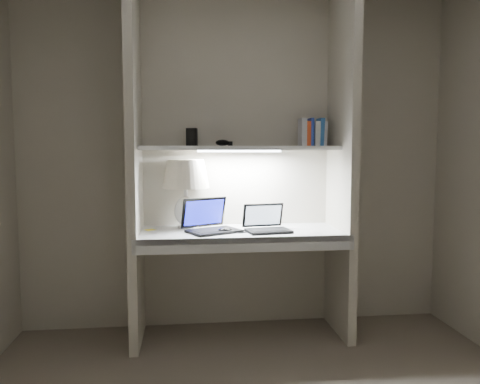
{
  "coord_description": "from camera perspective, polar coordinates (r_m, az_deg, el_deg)",
  "views": [
    {
      "loc": [
        -0.39,
        -2.02,
        1.33
      ],
      "look_at": [
        -0.03,
        1.05,
        1.06
      ],
      "focal_mm": 35.0,
      "sensor_mm": 36.0,
      "label": 1
    }
  ],
  "objects": [
    {
      "name": "laptop_netbook",
      "position": [
        3.28,
        3.24,
        -4.04
      ],
      "size": [
        0.33,
        0.3,
        0.19
      ],
      "rotation": [
        0.0,
        0.0,
        0.16
      ],
      "color": "black",
      "rests_on": "desk"
    },
    {
      "name": "strip_light",
      "position": [
        3.36,
        -0.08,
        5.01
      ],
      "size": [
        0.6,
        0.04,
        0.02
      ],
      "primitive_type": "cube",
      "color": "white",
      "rests_on": "shelf"
    },
    {
      "name": "speaker",
      "position": [
        3.52,
        2.93,
        -2.82
      ],
      "size": [
        0.13,
        0.1,
        0.16
      ],
      "primitive_type": "cube",
      "rotation": [
        0.0,
        0.0,
        0.26
      ],
      "color": "silver",
      "rests_on": "desk"
    },
    {
      "name": "laptop_main",
      "position": [
        3.27,
        -3.66,
        -3.9
      ],
      "size": [
        0.44,
        0.41,
        0.23
      ],
      "rotation": [
        0.0,
        0.0,
        0.47
      ],
      "color": "black",
      "rests_on": "desk"
    },
    {
      "name": "cable_coil",
      "position": [
        3.24,
        0.36,
        -4.82
      ],
      "size": [
        0.11,
        0.11,
        0.01
      ],
      "primitive_type": "torus",
      "rotation": [
        0.0,
        0.0,
        -0.33
      ],
      "color": "black",
      "rests_on": "desk"
    },
    {
      "name": "desk_apron",
      "position": [
        3.07,
        0.69,
        -6.42
      ],
      "size": [
        1.46,
        0.03,
        0.1
      ],
      "primitive_type": "cube",
      "color": "silver",
      "rests_on": "desk"
    },
    {
      "name": "table_lamp",
      "position": [
        3.39,
        -6.62,
        1.2
      ],
      "size": [
        0.34,
        0.34,
        0.5
      ],
      "color": "white",
      "rests_on": "desk"
    },
    {
      "name": "shelf_gadget",
      "position": [
        3.43,
        -2.15,
        6.02
      ],
      "size": [
        0.12,
        0.11,
        0.05
      ],
      "primitive_type": "ellipsoid",
      "rotation": [
        0.0,
        0.0,
        0.32
      ],
      "color": "black",
      "rests_on": "shelf"
    },
    {
      "name": "back_wall",
      "position": [
        3.54,
        -0.41,
        3.75
      ],
      "size": [
        3.2,
        0.01,
        2.5
      ],
      "primitive_type": "cube",
      "color": "#BEB7A2",
      "rests_on": "floor"
    },
    {
      "name": "alcove_panel_right",
      "position": [
        3.43,
        12.33,
        3.59
      ],
      "size": [
        0.06,
        0.55,
        2.5
      ],
      "primitive_type": "cube",
      "color": "#BEB7A2",
      "rests_on": "floor"
    },
    {
      "name": "mouse",
      "position": [
        3.21,
        -1.82,
        -4.68
      ],
      "size": [
        0.12,
        0.09,
        0.04
      ],
      "primitive_type": "ellipsoid",
      "rotation": [
        0.0,
        0.0,
        0.24
      ],
      "color": "black",
      "rests_on": "desk"
    },
    {
      "name": "desk",
      "position": [
        3.32,
        0.11,
        -5.02
      ],
      "size": [
        1.4,
        0.55,
        0.04
      ],
      "primitive_type": "cube",
      "color": "white",
      "rests_on": "alcove_panel_left"
    },
    {
      "name": "shelf_box",
      "position": [
        3.42,
        -5.9,
        6.67
      ],
      "size": [
        0.08,
        0.07,
        0.13
      ],
      "primitive_type": "cube",
      "rotation": [
        0.0,
        0.0,
        -0.23
      ],
      "color": "black",
      "rests_on": "shelf"
    },
    {
      "name": "alcove_panel_left",
      "position": [
        3.26,
        -12.74,
        3.51
      ],
      "size": [
        0.06,
        0.55,
        2.5
      ],
      "primitive_type": "cube",
      "color": "#BEB7A2",
      "rests_on": "floor"
    },
    {
      "name": "book_row",
      "position": [
        3.53,
        8.8,
        7.12
      ],
      "size": [
        0.19,
        0.14,
        0.2
      ],
      "color": "silver",
      "rests_on": "shelf"
    },
    {
      "name": "sticky_note",
      "position": [
        3.39,
        -10.91,
        -4.55
      ],
      "size": [
        0.09,
        0.09,
        0.0
      ],
      "primitive_type": "cube",
      "rotation": [
        0.0,
        0.0,
        0.55
      ],
      "color": "yellow",
      "rests_on": "desk"
    },
    {
      "name": "shelf",
      "position": [
        3.36,
        -0.08,
        5.38
      ],
      "size": [
        1.4,
        0.36,
        0.03
      ],
      "primitive_type": "cube",
      "color": "silver",
      "rests_on": "back_wall"
    }
  ]
}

